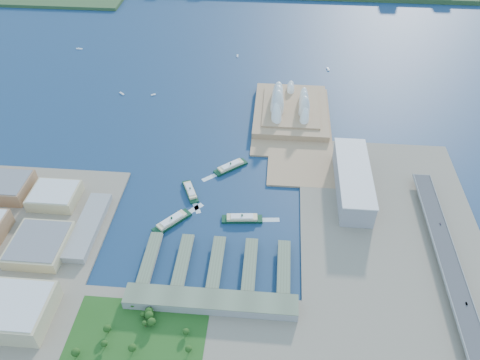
# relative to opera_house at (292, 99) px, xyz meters

# --- Properties ---
(ground) EXTENTS (3000.00, 3000.00, 0.00)m
(ground) POSITION_rel_opera_house_xyz_m (-105.00, -280.00, -32.00)
(ground) COLOR #0E2341
(ground) RESTS_ON ground
(west_land) EXTENTS (220.00, 390.00, 3.00)m
(west_land) POSITION_rel_opera_house_xyz_m (-355.00, -385.00, -30.50)
(west_land) COLOR gray
(west_land) RESTS_ON ground
(east_land) EXTENTS (240.00, 500.00, 3.00)m
(east_land) POSITION_rel_opera_house_xyz_m (135.00, -330.00, -30.50)
(east_land) COLOR gray
(east_land) RESTS_ON ground
(peninsula) EXTENTS (135.00, 220.00, 3.00)m
(peninsula) POSITION_rel_opera_house_xyz_m (2.50, -20.00, -30.50)
(peninsula) COLOR #A37E59
(peninsula) RESTS_ON ground
(opera_house) EXTENTS (134.00, 180.00, 58.00)m
(opera_house) POSITION_rel_opera_house_xyz_m (0.00, 0.00, 0.00)
(opera_house) COLOR white
(opera_house) RESTS_ON peninsula
(toaster_building) EXTENTS (45.00, 155.00, 35.00)m
(toaster_building) POSITION_rel_opera_house_xyz_m (90.00, -200.00, -11.50)
(toaster_building) COLOR gray
(toaster_building) RESTS_ON east_land
(expressway) EXTENTS (26.00, 340.00, 11.85)m
(expressway) POSITION_rel_opera_house_xyz_m (195.00, -340.00, -23.07)
(expressway) COLOR gray
(expressway) RESTS_ON east_land
(west_buildings) EXTENTS (200.00, 280.00, 27.00)m
(west_buildings) POSITION_rel_opera_house_xyz_m (-355.00, -350.00, -15.50)
(west_buildings) COLOR #936A49
(west_buildings) RESTS_ON west_land
(ferry_wharves) EXTENTS (184.00, 90.00, 9.30)m
(ferry_wharves) POSITION_rel_opera_house_xyz_m (-91.00, -355.00, -27.35)
(ferry_wharves) COLOR #57644B
(ferry_wharves) RESTS_ON ground
(terminal_building) EXTENTS (200.00, 28.00, 12.00)m
(terminal_building) POSITION_rel_opera_house_xyz_m (-90.00, -415.00, -23.00)
(terminal_building) COLOR gray
(terminal_building) RESTS_ON south_land
(park) EXTENTS (150.00, 110.00, 16.00)m
(park) POSITION_rel_opera_house_xyz_m (-165.00, -470.00, -21.00)
(park) COLOR #194714
(park) RESTS_ON south_land
(ferry_a) EXTENTS (32.06, 50.45, 9.39)m
(ferry_a) POSITION_rel_opera_house_xyz_m (-146.30, -223.41, -27.30)
(ferry_a) COLOR #0D341D
(ferry_a) RESTS_ON ground
(ferry_b) EXTENTS (52.10, 47.05, 10.61)m
(ferry_b) POSITION_rel_opera_house_xyz_m (-92.58, -162.13, -26.70)
(ferry_b) COLOR #0D341D
(ferry_b) RESTS_ON ground
(ferry_c) EXTENTS (49.88, 53.69, 11.06)m
(ferry_c) POSITION_rel_opera_house_xyz_m (-161.03, -287.04, -26.47)
(ferry_c) COLOR #0D341D
(ferry_c) RESTS_ON ground
(ferry_d) EXTENTS (57.18, 19.46, 10.61)m
(ferry_d) POSITION_rel_opera_house_xyz_m (-65.54, -273.12, -26.70)
(ferry_d) COLOR #0D341D
(ferry_d) RESTS_ON ground
(boat_a) EXTENTS (11.64, 10.73, 2.45)m
(boat_a) POSITION_rel_opera_house_xyz_m (-324.64, 43.67, -30.78)
(boat_a) COLOR white
(boat_a) RESTS_ON ground
(boat_b) EXTENTS (9.10, 7.31, 2.38)m
(boat_b) POSITION_rel_opera_house_xyz_m (-263.09, 44.31, -30.81)
(boat_b) COLOR white
(boat_b) RESTS_ON ground
(boat_c) EXTENTS (5.85, 13.39, 2.91)m
(boat_c) POSITION_rel_opera_house_xyz_m (77.57, 177.19, -30.54)
(boat_c) COLOR white
(boat_c) RESTS_ON ground
(boat_d) EXTENTS (14.57, 3.91, 2.43)m
(boat_d) POSITION_rel_opera_house_xyz_m (-473.75, 226.24, -30.78)
(boat_d) COLOR white
(boat_d) RESTS_ON ground
(boat_e) EXTENTS (3.99, 11.06, 2.68)m
(boat_e) POSITION_rel_opera_house_xyz_m (-116.55, 221.11, -30.66)
(boat_e) COLOR white
(boat_e) RESTS_ON ground
(car_b) EXTENTS (1.50, 4.32, 1.42)m
(car_b) POSITION_rel_opera_house_xyz_m (199.00, -396.81, -16.44)
(car_b) COLOR slate
(car_b) RESTS_ON expressway
(car_c) EXTENTS (1.66, 4.09, 1.19)m
(car_c) POSITION_rel_opera_house_xyz_m (199.00, -272.23, -16.56)
(car_c) COLOR slate
(car_c) RESTS_ON expressway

